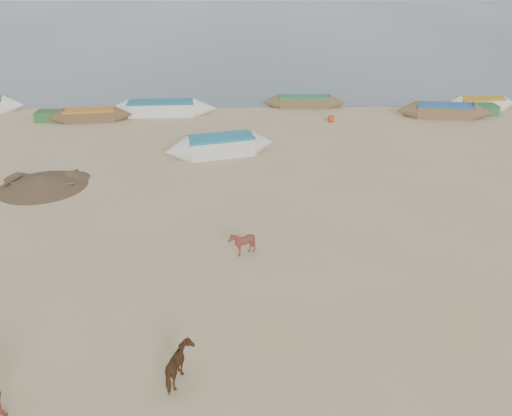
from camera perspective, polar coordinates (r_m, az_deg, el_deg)
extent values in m
plane|color=tan|center=(14.80, 0.29, -10.29)|extent=(140.00, 140.00, 0.00)
plane|color=slate|center=(94.35, -0.95, 20.56)|extent=(160.00, 160.00, 0.00)
imported|color=maroon|center=(16.64, -1.61, -4.02)|extent=(0.93, 0.85, 0.89)
imported|color=#4F3019|center=(12.15, -8.58, -17.43)|extent=(0.97, 1.06, 0.92)
cone|color=brown|center=(23.81, -23.28, 2.86)|extent=(4.76, 4.76, 0.55)
cube|color=#2B612E|center=(34.40, -22.64, 9.70)|extent=(1.40, 1.20, 0.60)
sphere|color=red|center=(31.91, 8.56, 10.11)|extent=(0.44, 0.44, 0.44)
cube|color=slate|center=(34.73, -10.25, 11.37)|extent=(1.20, 1.10, 0.56)
cube|color=#2D6537|center=(36.45, 24.64, 10.21)|extent=(1.50, 1.20, 0.64)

